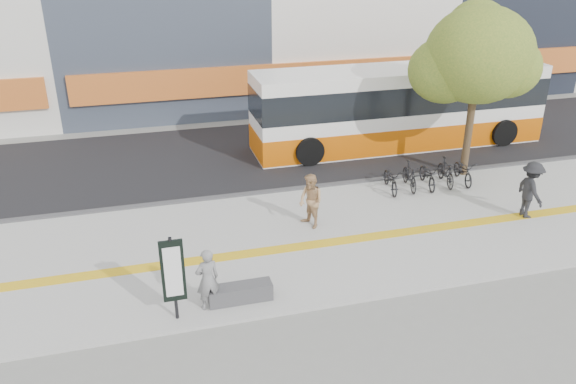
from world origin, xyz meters
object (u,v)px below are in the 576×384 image
object	(u,v)px
bench	(240,293)
pedestrian_dark	(531,190)
signboard	(173,272)
pedestrian_tan	(311,201)
bus	(399,109)
street_tree	(476,57)
seated_woman	(207,279)

from	to	relation	value
bench	pedestrian_dark	xyz separation A→B (m)	(9.86, 2.16, 0.72)
pedestrian_dark	bench	bearing A→B (deg)	107.05
signboard	pedestrian_tan	world-z (taller)	signboard
pedestrian_dark	bus	bearing A→B (deg)	12.74
signboard	street_tree	distance (m)	13.40
bench	seated_woman	distance (m)	1.00
seated_woman	pedestrian_tan	world-z (taller)	pedestrian_tan
bench	seated_woman	bearing A→B (deg)	-174.51
bench	bus	size ratio (longest dim) A/B	0.13
pedestrian_tan	pedestrian_dark	world-z (taller)	pedestrian_dark
bench	bus	distance (m)	13.16
street_tree	pedestrian_dark	size ratio (longest dim) A/B	3.35
bus	pedestrian_dark	world-z (taller)	bus
street_tree	pedestrian_dark	xyz separation A→B (m)	(0.08, -3.86, -3.49)
pedestrian_tan	pedestrian_dark	xyz separation A→B (m)	(6.98, -1.19, 0.07)
pedestrian_tan	street_tree	bearing A→B (deg)	89.69
seated_woman	pedestrian_dark	bearing A→B (deg)	178.80
signboard	street_tree	xyz separation A→B (m)	(11.38, 6.33, 3.15)
seated_woman	pedestrian_tan	bearing A→B (deg)	-150.09
bench	bus	bearing A→B (deg)	47.79
bench	signboard	bearing A→B (deg)	-169.19
seated_woman	pedestrian_dark	xyz separation A→B (m)	(10.66, 2.24, 0.13)
signboard	seated_woman	distance (m)	0.96
bench	pedestrian_dark	distance (m)	10.12
seated_woman	bench	bearing A→B (deg)	172.44
seated_woman	pedestrian_tan	size ratio (longest dim) A/B	0.94
pedestrian_tan	bus	bearing A→B (deg)	115.54
street_tree	seated_woman	xyz separation A→B (m)	(-10.58, -6.10, -3.62)
signboard	bus	distance (m)	14.43
street_tree	bus	size ratio (longest dim) A/B	0.50
street_tree	pedestrian_dark	bearing A→B (deg)	-88.77
bus	seated_woman	world-z (taller)	bus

